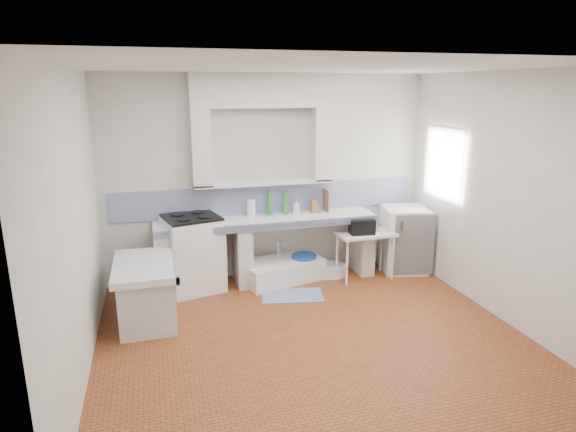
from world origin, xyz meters
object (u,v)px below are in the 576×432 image
object	(u,v)px
side_table	(365,255)
fridge	(403,239)
stove	(193,254)
sink	(282,271)

from	to	relation	value
side_table	fridge	xyz separation A→B (m)	(0.67, 0.15, 0.14)
stove	fridge	distance (m)	3.02
stove	fridge	size ratio (longest dim) A/B	1.04
side_table	fridge	distance (m)	0.70
sink	side_table	bearing A→B (deg)	-25.56
sink	side_table	xyz separation A→B (m)	(1.14, -0.22, 0.20)
stove	sink	size ratio (longest dim) A/B	0.88
stove	sink	world-z (taller)	stove
stove	sink	distance (m)	1.26
sink	fridge	bearing A→B (deg)	-16.86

